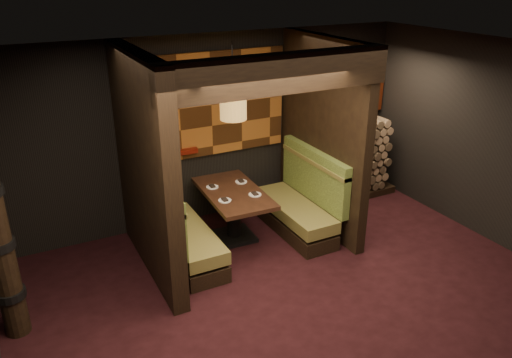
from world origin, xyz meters
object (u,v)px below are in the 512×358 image
object	(u,v)px
pendant_lamp	(233,103)
booth_bench_right	(300,206)
firewood_stack	(346,159)
dining_table	(234,206)
booth_bench_left	(180,234)

from	to	relation	value
pendant_lamp	booth_bench_right	bearing A→B (deg)	-9.46
pendant_lamp	firewood_stack	size ratio (longest dim) A/B	0.59
booth_bench_right	pendant_lamp	distance (m)	1.94
firewood_stack	booth_bench_right	bearing A→B (deg)	-152.65
dining_table	firewood_stack	xyz separation A→B (m)	(2.36, 0.48, 0.15)
booth_bench_left	pendant_lamp	world-z (taller)	pendant_lamp
booth_bench_right	pendant_lamp	xyz separation A→B (m)	(-1.00, 0.17, 1.66)
booth_bench_right	pendant_lamp	world-z (taller)	pendant_lamp
dining_table	booth_bench_left	bearing A→B (deg)	-166.32
booth_bench_right	dining_table	size ratio (longest dim) A/B	1.08
booth_bench_left	booth_bench_right	world-z (taller)	same
booth_bench_right	dining_table	xyz separation A→B (m)	(-1.00, 0.22, 0.13)
booth_bench_left	dining_table	xyz separation A→B (m)	(0.89, 0.22, 0.13)
booth_bench_left	booth_bench_right	xyz separation A→B (m)	(1.89, 0.00, 0.00)
booth_bench_right	firewood_stack	xyz separation A→B (m)	(1.35, 0.70, 0.28)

